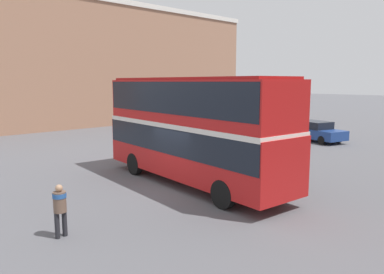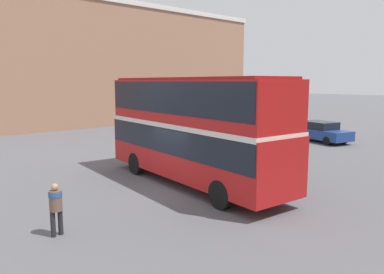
# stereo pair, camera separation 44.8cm
# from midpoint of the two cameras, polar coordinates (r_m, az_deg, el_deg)

# --- Properties ---
(ground_plane) EXTENTS (240.00, 240.00, 0.00)m
(ground_plane) POSITION_cam_midpoint_polar(r_m,az_deg,el_deg) (15.81, -2.21, -7.97)
(ground_plane) COLOR #5B5B60
(building_row_left) EXTENTS (8.30, 38.04, 12.62)m
(building_row_left) POSITION_cam_midpoint_polar(r_m,az_deg,el_deg) (42.45, -13.34, 10.72)
(building_row_left) COLOR #9E7056
(building_row_left) RESTS_ON ground_plane
(double_decker_bus) EXTENTS (10.34, 3.49, 4.64)m
(double_decker_bus) POSITION_cam_midpoint_polar(r_m,az_deg,el_deg) (16.11, 0.80, 2.03)
(double_decker_bus) COLOR red
(double_decker_bus) RESTS_ON ground_plane
(pedestrian_foreground) EXTENTS (0.44, 0.44, 1.57)m
(pedestrian_foreground) POSITION_cam_midpoint_polar(r_m,az_deg,el_deg) (11.59, -19.00, -9.63)
(pedestrian_foreground) COLOR #232328
(pedestrian_foreground) RESTS_ON ground_plane
(parked_car_kerb_near) EXTENTS (4.86, 2.97, 1.51)m
(parked_car_kerb_near) POSITION_cam_midpoint_polar(r_m,az_deg,el_deg) (29.72, 19.44, 0.79)
(parked_car_kerb_near) COLOR navy
(parked_car_kerb_near) RESTS_ON ground_plane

